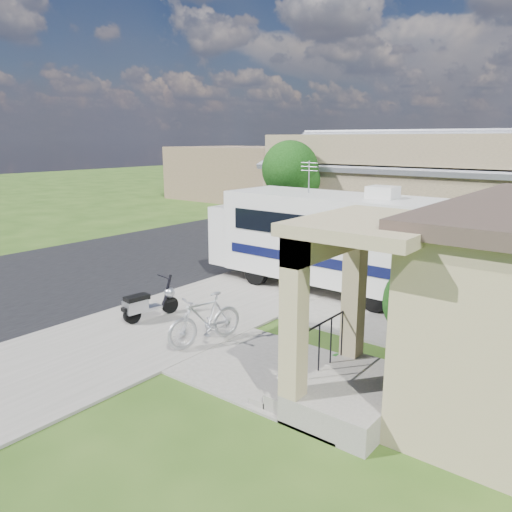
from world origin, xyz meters
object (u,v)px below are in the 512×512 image
Objects in this scene: bicycle at (205,322)px; pickup_truck at (297,216)px; motorhome at (326,237)px; scooter at (147,304)px; van at (353,201)px; garden_hose at (341,364)px; shrub at (429,300)px.

bicycle is 14.93m from pickup_truck.
scooter is at bearing -111.70° from motorhome.
van is at bearing -74.58° from pickup_truck.
bicycle is at bearing -163.32° from garden_hose.
shrub reaches higher than scooter.
motorhome is at bearing 139.94° from pickup_truck.
van is (-11.08, 17.84, -0.40)m from shrub.
van is 22.03m from garden_hose.
shrub is at bearing -58.69° from van.
pickup_truck is at bearing -86.43° from van.
scooter is 0.84× the size of bicycle.
pickup_truck reaches higher than scooter.
garden_hose is at bearing -55.57° from motorhome.
scooter is at bearing 118.85° from pickup_truck.
bicycle reaches higher than garden_hose.
motorhome reaches higher than garden_hose.
pickup_truck is at bearing 134.47° from shrub.
bicycle is at bearing -71.80° from van.
pickup_truck is at bearing 128.60° from bicycle.
scooter is 3.69× the size of garden_hose.
bicycle is (0.12, -5.53, -1.10)m from motorhome.
garden_hose is (3.02, 0.90, -0.48)m from bicycle.
motorhome is 3.95× the size of bicycle.
motorhome reaches higher than bicycle.
shrub is at bearing 58.36° from garden_hose.
shrub is 5.54× the size of garden_hose.
van is (-4.70, 20.32, 0.37)m from scooter.
pickup_truck is 0.96× the size of van.
pickup_truck reaches higher than garden_hose.
scooter is 5.34m from garden_hose.
garden_hose is at bearing 15.76° from scooter.
garden_hose is at bearing -63.58° from van.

